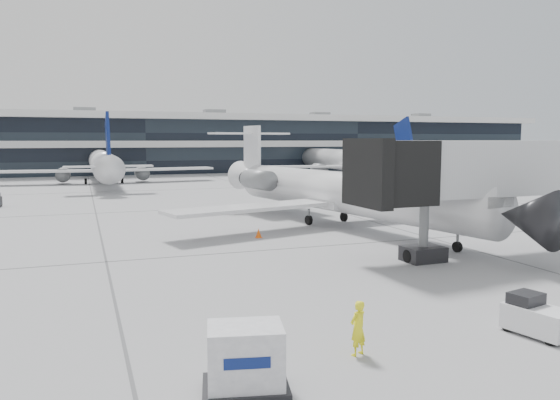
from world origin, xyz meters
name	(u,v)px	position (x,y,z in m)	size (l,w,h in m)	color
ground	(286,249)	(0.00, 0.00, 0.00)	(220.00, 220.00, 0.00)	#949497
terminal	(140,146)	(0.00, 82.00, 5.00)	(170.00, 22.00, 10.00)	black
bg_jet_center	(104,183)	(-8.00, 55.00, 0.00)	(32.00, 40.00, 9.60)	silver
bg_jet_right	(347,176)	(32.00, 55.00, 0.00)	(32.00, 40.00, 9.60)	silver
regional_jet	(337,190)	(6.59, 6.94, 2.59)	(26.26, 32.73, 7.59)	silver
jet_bridge	(533,168)	(12.88, -5.24, 4.73)	(20.20, 4.61, 6.49)	silver
ramp_worker	(358,328)	(-3.59, -15.42, 0.82)	(0.60, 0.39, 1.65)	#FFFA1A
baggage_tug	(536,317)	(2.69, -15.88, 0.58)	(1.63, 2.25, 1.30)	white
cargo_uld	(245,361)	(-7.40, -16.72, 0.87)	(2.42, 2.00, 1.74)	black
traffic_cone	(259,233)	(-0.41, 4.00, 0.29)	(0.54, 0.54, 0.61)	#FF5B0D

